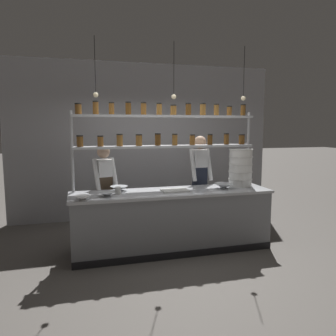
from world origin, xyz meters
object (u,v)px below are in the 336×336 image
object	(u,v)px
prep_bowl_near_left	(107,194)
serving_cup_front	(118,191)
prep_bowl_center_front	(83,198)
chef_left	(105,188)
prep_bowl_near_right	(119,189)
spice_shelf_unit	(166,133)
container_stack	(241,168)
prep_bowl_center_back	(224,186)
cutting_board	(175,190)
chef_center	(200,178)

from	to	relation	value
prep_bowl_near_left	serving_cup_front	xyz separation A→B (m)	(0.17, 0.10, 0.02)
prep_bowl_near_left	prep_bowl_center_front	bearing A→B (deg)	-152.93
chef_left	prep_bowl_near_right	size ratio (longest dim) A/B	6.00
spice_shelf_unit	container_stack	xyz separation A→B (m)	(1.21, -0.21, -0.57)
prep_bowl_center_front	prep_bowl_center_back	world-z (taller)	prep_bowl_center_back
container_stack	cutting_board	distance (m)	1.21
chef_center	prep_bowl_near_right	world-z (taller)	chef_center
prep_bowl_near_right	serving_cup_front	world-z (taller)	serving_cup_front
container_stack	prep_bowl_center_back	world-z (taller)	container_stack
chef_left	prep_bowl_near_left	size ratio (longest dim) A/B	7.03
container_stack	prep_bowl_near_right	xyz separation A→B (m)	(-1.97, 0.12, -0.27)
chef_center	prep_bowl_center_back	bearing A→B (deg)	-73.93
spice_shelf_unit	prep_bowl_near_right	xyz separation A→B (m)	(-0.76, -0.10, -0.84)
container_stack	cutting_board	xyz separation A→B (m)	(-1.16, -0.14, -0.29)
container_stack	prep_bowl_near_left	distance (m)	2.22
prep_bowl_center_back	spice_shelf_unit	bearing A→B (deg)	156.87
chef_left	spice_shelf_unit	bearing A→B (deg)	-29.08
cutting_board	prep_bowl_center_back	xyz separation A→B (m)	(0.80, -0.01, 0.03)
serving_cup_front	cutting_board	bearing A→B (deg)	-0.47
prep_bowl_center_front	cutting_board	bearing A→B (deg)	11.00
prep_bowl_center_front	serving_cup_front	bearing A→B (deg)	28.54
prep_bowl_near_right	spice_shelf_unit	bearing A→B (deg)	7.23
chef_center	container_stack	world-z (taller)	chef_center
spice_shelf_unit	serving_cup_front	size ratio (longest dim) A/B	27.52
chef_center	prep_bowl_near_right	xyz separation A→B (m)	(-1.44, -0.34, -0.05)
chef_center	prep_bowl_center_front	distance (m)	2.16
prep_bowl_near_right	container_stack	bearing A→B (deg)	-3.34
spice_shelf_unit	chef_left	xyz separation A→B (m)	(-0.96, 0.22, -0.88)
spice_shelf_unit	chef_left	bearing A→B (deg)	167.22
serving_cup_front	prep_bowl_center_front	bearing A→B (deg)	-151.46
cutting_board	spice_shelf_unit	bearing A→B (deg)	97.77
container_stack	prep_bowl_center_front	bearing A→B (deg)	-170.85
prep_bowl_near_left	prep_bowl_center_back	xyz separation A→B (m)	(1.83, 0.09, 0.01)
cutting_board	prep_bowl_center_front	size ratio (longest dim) A/B	1.82
container_stack	cutting_board	bearing A→B (deg)	-173.03
spice_shelf_unit	chef_center	bearing A→B (deg)	19.50
chef_left	prep_bowl_center_front	bearing A→B (deg)	-128.92
chef_left	serving_cup_front	xyz separation A→B (m)	(0.15, -0.56, 0.06)
spice_shelf_unit	chef_left	size ratio (longest dim) A/B	1.83
prep_bowl_near_left	spice_shelf_unit	bearing A→B (deg)	24.68
cutting_board	prep_bowl_near_left	distance (m)	1.03
chef_center	serving_cup_front	size ratio (longest dim) A/B	16.29
spice_shelf_unit	chef_left	distance (m)	1.32
serving_cup_front	prep_bowl_center_back	bearing A→B (deg)	-0.50
prep_bowl_center_back	prep_bowl_near_right	distance (m)	1.63
chef_left	cutting_board	world-z (taller)	chef_left
container_stack	prep_bowl_near_left	xyz separation A→B (m)	(-2.19, -0.24, -0.28)
serving_cup_front	chef_center	bearing A→B (deg)	21.54
cutting_board	prep_bowl_near_left	xyz separation A→B (m)	(-1.03, -0.10, 0.02)
prep_bowl_center_back	container_stack	bearing A→B (deg)	22.41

